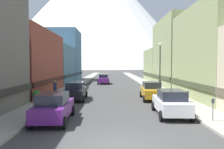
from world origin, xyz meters
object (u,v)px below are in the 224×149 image
(car_left_0, at_px, (54,107))
(potted_plant_1, at_px, (36,95))
(trash_bin_right, at_px, (185,97))
(streetlamp_right, at_px, (160,60))
(car_right_0, at_px, (171,103))
(potted_plant_0, at_px, (37,97))
(pedestrian_0, at_px, (55,89))
(car_driving_0, at_px, (104,79))
(car_right_1, at_px, (152,91))
(pedestrian_1, at_px, (160,84))
(car_left_1, at_px, (75,91))
(parking_meter_near, at_px, (213,106))

(car_left_0, xyz_separation_m, potted_plant_1, (-3.20, 6.31, -0.18))
(trash_bin_right, bearing_deg, streetlamp_right, 99.96)
(car_right_0, distance_m, potted_plant_1, 11.81)
(potted_plant_0, height_order, pedestrian_0, pedestrian_0)
(car_right_0, height_order, trash_bin_right, car_right_0)
(car_left_0, relative_size, potted_plant_1, 4.30)
(car_right_0, height_order, car_driving_0, same)
(potted_plant_1, distance_m, streetlamp_right, 13.86)
(car_right_1, relative_size, pedestrian_0, 2.69)
(trash_bin_right, bearing_deg, potted_plant_1, 178.65)
(potted_plant_0, bearing_deg, streetlamp_right, 22.98)
(car_driving_0, xyz_separation_m, pedestrian_1, (7.85, -10.97, -0.03))
(car_left_1, distance_m, car_driving_0, 18.56)
(trash_bin_right, height_order, pedestrian_1, pedestrian_1)
(trash_bin_right, bearing_deg, pedestrian_1, 90.59)
(car_left_0, xyz_separation_m, pedestrian_0, (-2.45, 9.94, 0.02))
(car_driving_0, distance_m, trash_bin_right, 22.15)
(pedestrian_1, bearing_deg, car_driving_0, 125.59)
(car_right_0, bearing_deg, potted_plant_0, 155.43)
(potted_plant_1, height_order, streetlamp_right, streetlamp_right)
(pedestrian_1, height_order, streetlamp_right, streetlamp_right)
(trash_bin_right, bearing_deg, car_left_1, 167.55)
(car_right_1, xyz_separation_m, pedestrian_1, (2.45, 7.26, -0.03))
(potted_plant_1, height_order, pedestrian_0, pedestrian_0)
(car_left_1, distance_m, car_right_1, 7.60)
(car_right_1, height_order, potted_plant_1, car_right_1)
(car_left_0, xyz_separation_m, potted_plant_0, (-3.20, 6.46, -0.36))
(car_driving_0, bearing_deg, pedestrian_0, -105.53)
(car_right_0, distance_m, car_driving_0, 25.73)
(pedestrian_1, bearing_deg, car_left_1, -143.39)
(car_left_0, bearing_deg, car_driving_0, 85.29)
(car_left_1, xyz_separation_m, trash_bin_right, (10.15, -2.24, -0.26))
(potted_plant_1, bearing_deg, car_left_1, 31.04)
(car_left_1, xyz_separation_m, car_driving_0, (2.20, 18.43, 0.00))
(pedestrian_1, bearing_deg, parking_meter_near, -91.77)
(trash_bin_right, distance_m, streetlamp_right, 6.68)
(parking_meter_near, distance_m, pedestrian_0, 15.88)
(trash_bin_right, relative_size, pedestrian_1, 0.62)
(car_driving_0, xyz_separation_m, trash_bin_right, (7.95, -20.67, -0.26))
(car_right_1, bearing_deg, potted_plant_1, -168.84)
(car_left_1, bearing_deg, car_right_0, -41.50)
(potted_plant_1, bearing_deg, car_left_0, -63.10)
(streetlamp_right, bearing_deg, car_driving_0, 114.89)
(pedestrian_0, bearing_deg, potted_plant_1, -101.69)
(pedestrian_0, distance_m, pedestrian_1, 13.77)
(car_right_1, bearing_deg, potted_plant_0, -169.58)
(car_left_1, distance_m, trash_bin_right, 10.40)
(pedestrian_1, bearing_deg, potted_plant_1, -144.67)
(car_left_1, relative_size, car_driving_0, 1.01)
(streetlamp_right, bearing_deg, pedestrian_0, -171.39)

